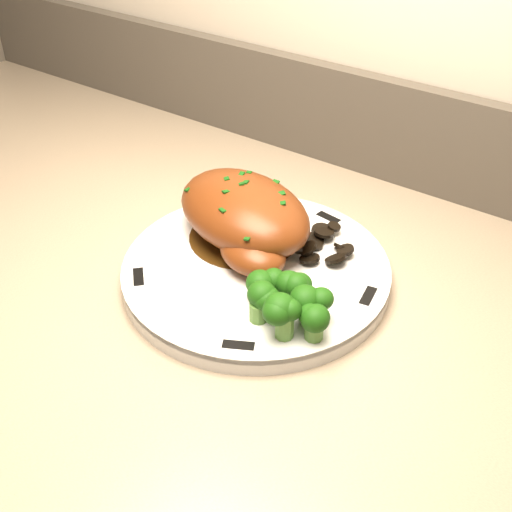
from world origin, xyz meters
The scene contains 10 objects.
plate centered at (-0.48, 1.74, 0.92)m, with size 0.25×0.25×0.02m, color silver.
rim_accent_0 centered at (-0.46, 1.84, 0.93)m, with size 0.03×0.01×0.00m, color black.
rim_accent_1 centered at (-0.58, 1.78, 0.93)m, with size 0.03×0.01×0.00m, color black.
rim_accent_2 centered at (-0.56, 1.66, 0.93)m, with size 0.03×0.01×0.00m, color black.
rim_accent_3 centered at (-0.43, 1.64, 0.93)m, with size 0.03×0.01×0.00m, color black.
rim_accent_4 centered at (-0.37, 1.75, 0.93)m, with size 0.03×0.01×0.00m, color black.
gravy_pool centered at (-0.51, 1.77, 0.93)m, with size 0.11×0.11×0.00m, color #3F260B.
chicken_breast centered at (-0.51, 1.76, 0.96)m, with size 0.18×0.14×0.06m.
mushroom_pile centered at (-0.45, 1.79, 0.94)m, with size 0.08×0.06×0.02m.
broccoli_florets centered at (-0.41, 1.69, 0.95)m, with size 0.09×0.07×0.04m.
Camera 1 is at (-0.20, 1.34, 1.30)m, focal length 45.00 mm.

